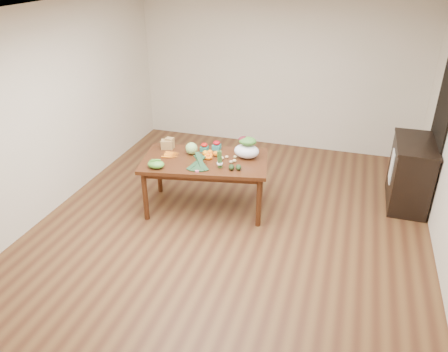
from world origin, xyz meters
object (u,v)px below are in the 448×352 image
(cabbage, at_px, (192,148))
(salad_bag, at_px, (247,149))
(paper_bag, at_px, (167,143))
(asparagus_bundle, at_px, (220,159))
(cabinet, at_px, (410,173))
(kale_bunch, at_px, (198,163))
(mandarin_cluster, at_px, (208,156))
(dining_table, at_px, (206,184))

(cabbage, xyz_separation_m, salad_bag, (0.75, 0.11, 0.05))
(paper_bag, bearing_deg, salad_bag, 1.83)
(asparagus_bundle, distance_m, salad_bag, 0.48)
(asparagus_bundle, height_order, salad_bag, salad_bag)
(cabinet, height_order, asparagus_bundle, asparagus_bundle)
(cabbage, bearing_deg, kale_bunch, -58.62)
(asparagus_bundle, bearing_deg, cabinet, 14.80)
(asparagus_bundle, bearing_deg, mandarin_cluster, 125.48)
(cabinet, distance_m, kale_bunch, 2.99)
(paper_bag, height_order, asparagus_bundle, asparagus_bundle)
(cabinet, bearing_deg, paper_bag, -166.65)
(cabinet, xyz_separation_m, mandarin_cluster, (-2.66, -0.94, 0.32))
(cabbage, bearing_deg, dining_table, -25.70)
(cabinet, xyz_separation_m, asparagus_bundle, (-2.43, -1.16, 0.40))
(dining_table, xyz_separation_m, asparagus_bundle, (0.27, -0.19, 0.50))
(cabbage, bearing_deg, asparagus_bundle, -31.09)
(dining_table, relative_size, salad_bag, 4.87)
(mandarin_cluster, bearing_deg, paper_bag, 167.18)
(cabinet, relative_size, asparagus_bundle, 4.08)
(kale_bunch, bearing_deg, cabbage, 110.60)
(dining_table, bearing_deg, salad_bag, 12.22)
(cabbage, xyz_separation_m, kale_bunch, (0.24, -0.40, -0.00))
(kale_bunch, distance_m, asparagus_bundle, 0.28)
(mandarin_cluster, bearing_deg, cabbage, 163.31)
(cabinet, bearing_deg, kale_bunch, -154.98)
(dining_table, distance_m, salad_bag, 0.76)
(dining_table, distance_m, cabbage, 0.53)
(cabinet, relative_size, mandarin_cluster, 5.67)
(cabbage, xyz_separation_m, asparagus_bundle, (0.50, -0.30, 0.04))
(mandarin_cluster, bearing_deg, cabinet, 19.48)
(dining_table, xyz_separation_m, kale_bunch, (0.01, -0.28, 0.45))
(cabbage, height_order, kale_bunch, cabbage)
(salad_bag, bearing_deg, dining_table, -157.00)
(paper_bag, xyz_separation_m, kale_bunch, (0.64, -0.47, 0.00))
(paper_bag, bearing_deg, cabinet, 13.35)
(mandarin_cluster, height_order, asparagus_bundle, asparagus_bundle)
(cabbage, relative_size, kale_bunch, 0.41)
(cabinet, distance_m, asparagus_bundle, 2.72)
(asparagus_bundle, bearing_deg, salad_bag, 47.91)
(paper_bag, bearing_deg, dining_table, -16.20)
(kale_bunch, bearing_deg, dining_table, 80.71)
(paper_bag, xyz_separation_m, mandarin_cluster, (0.67, -0.15, -0.04))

